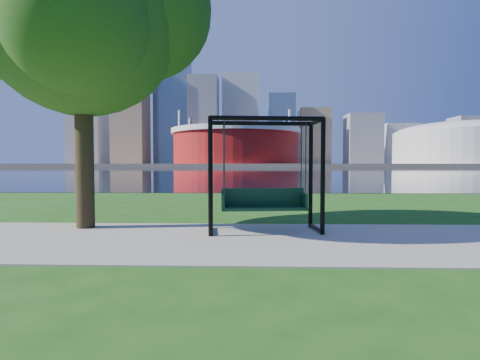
{
  "coord_description": "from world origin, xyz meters",
  "views": [
    {
      "loc": [
        0.32,
        -8.03,
        1.55
      ],
      "look_at": [
        0.07,
        0.0,
        1.22
      ],
      "focal_mm": 28.0,
      "sensor_mm": 36.0,
      "label": 1
    }
  ],
  "objects": [
    {
      "name": "path",
      "position": [
        0.0,
        -0.5,
        0.01
      ],
      "size": [
        120.0,
        4.0,
        0.03
      ],
      "primitive_type": "cube",
      "color": "#9E937F",
      "rests_on": "ground"
    },
    {
      "name": "arena",
      "position": [
        135.0,
        235.0,
        15.87
      ],
      "size": [
        84.0,
        84.0,
        26.56
      ],
      "color": "beige",
      "rests_on": "far_bank"
    },
    {
      "name": "stadium",
      "position": [
        -10.0,
        235.0,
        14.23
      ],
      "size": [
        83.0,
        83.0,
        32.0
      ],
      "color": "maroon",
      "rests_on": "far_bank"
    },
    {
      "name": "ground",
      "position": [
        0.0,
        0.0,
        0.0
      ],
      "size": [
        900.0,
        900.0,
        0.0
      ],
      "primitive_type": "plane",
      "color": "#1E5114",
      "rests_on": "ground"
    },
    {
      "name": "far_bank",
      "position": [
        0.0,
        306.0,
        1.0
      ],
      "size": [
        900.0,
        228.0,
        2.0
      ],
      "primitive_type": "cube",
      "color": "#937F60",
      "rests_on": "ground"
    },
    {
      "name": "river",
      "position": [
        0.0,
        102.0,
        0.01
      ],
      "size": [
        900.0,
        180.0,
        0.02
      ],
      "primitive_type": "cube",
      "color": "black",
      "rests_on": "ground"
    },
    {
      "name": "park_tree",
      "position": [
        -3.74,
        0.88,
        5.17
      ],
      "size": [
        6.0,
        5.42,
        7.45
      ],
      "color": "black",
      "rests_on": "ground"
    },
    {
      "name": "swing",
      "position": [
        0.6,
        0.48,
        1.25
      ],
      "size": [
        2.62,
        1.35,
        2.58
      ],
      "rotation": [
        0.0,
        0.0,
        0.11
      ],
      "color": "black",
      "rests_on": "ground"
    },
    {
      "name": "skyline",
      "position": [
        -4.27,
        319.39,
        35.89
      ],
      "size": [
        392.0,
        66.0,
        96.5
      ],
      "color": "gray",
      "rests_on": "far_bank"
    }
  ]
}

